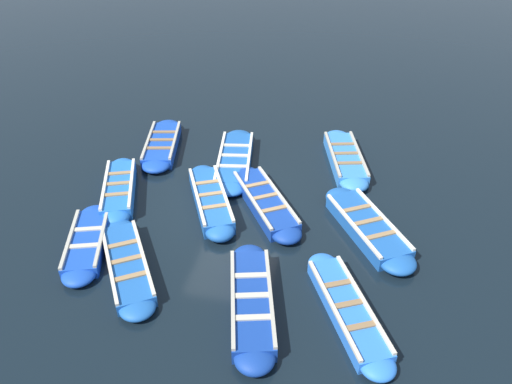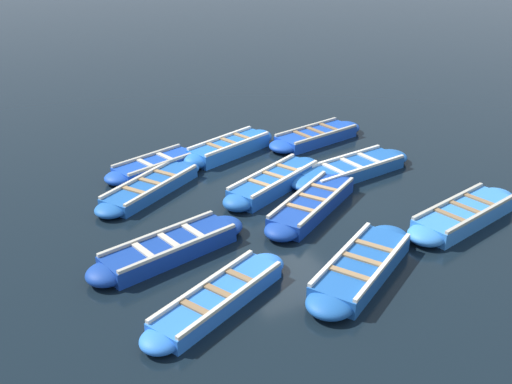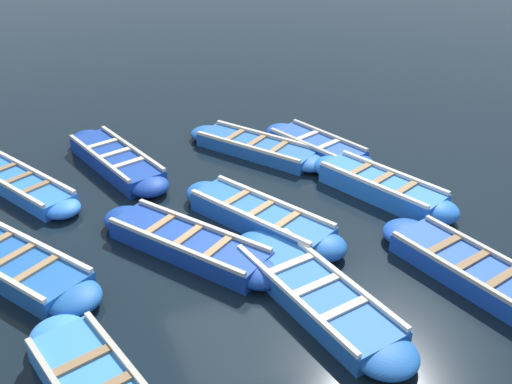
{
  "view_description": "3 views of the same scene",
  "coord_description": "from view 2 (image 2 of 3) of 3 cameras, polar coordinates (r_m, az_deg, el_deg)",
  "views": [
    {
      "loc": [
        3.07,
        -10.98,
        8.16
      ],
      "look_at": [
        0.63,
        0.43,
        0.25
      ],
      "focal_mm": 35.0,
      "sensor_mm": 36.0,
      "label": 1
    },
    {
      "loc": [
        11.8,
        -6.71,
        6.6
      ],
      "look_at": [
        0.17,
        -1.0,
        0.41
      ],
      "focal_mm": 42.0,
      "sensor_mm": 36.0,
      "label": 2
    },
    {
      "loc": [
        3.34,
        8.44,
        6.1
      ],
      "look_at": [
        -0.73,
        -0.79,
        0.37
      ],
      "focal_mm": 42.0,
      "sensor_mm": 36.0,
      "label": 3
    }
  ],
  "objects": [
    {
      "name": "boat_mid_row",
      "position": [
        18.69,
        5.74,
        5.3
      ],
      "size": [
        1.64,
        3.65,
        0.4
      ],
      "color": "#1947B7",
      "rests_on": "ground"
    },
    {
      "name": "boat_tucked",
      "position": [
        14.34,
        5.38,
        -1.18
      ],
      "size": [
        2.72,
        3.63,
        0.42
      ],
      "color": "navy",
      "rests_on": "ground"
    },
    {
      "name": "buoy_orange_near",
      "position": [
        15.9,
        4.76,
        1.56
      ],
      "size": [
        0.32,
        0.32,
        0.32
      ],
      "primitive_type": "sphere",
      "color": "#EAB214",
      "rests_on": "ground"
    },
    {
      "name": "boat_drifting",
      "position": [
        16.44,
        9.07,
        2.16
      ],
      "size": [
        1.55,
        4.11,
        0.39
      ],
      "color": "#1E59AD",
      "rests_on": "ground"
    },
    {
      "name": "boat_outer_right",
      "position": [
        12.05,
        10.03,
        -7.09
      ],
      "size": [
        2.72,
        3.65,
        0.42
      ],
      "color": "#1E59AD",
      "rests_on": "ground"
    },
    {
      "name": "boat_near_quay",
      "position": [
        17.6,
        -2.57,
        4.22
      ],
      "size": [
        1.91,
        3.43,
        0.47
      ],
      "color": "blue",
      "rests_on": "ground"
    },
    {
      "name": "boat_inner_gap",
      "position": [
        15.38,
        1.71,
        0.93
      ],
      "size": [
        2.28,
        3.61,
        0.45
      ],
      "color": "#1E59AD",
      "rests_on": "ground"
    },
    {
      "name": "boat_centre",
      "position": [
        14.58,
        19.19,
        -2.07
      ],
      "size": [
        1.74,
        3.81,
        0.44
      ],
      "color": "#3884E0",
      "rests_on": "ground"
    },
    {
      "name": "boat_outer_left",
      "position": [
        15.43,
        -10.0,
        0.45
      ],
      "size": [
        2.65,
        3.5,
        0.36
      ],
      "color": "#1E59AD",
      "rests_on": "ground"
    },
    {
      "name": "ground_plane",
      "position": [
        15.09,
        3.12,
        -0.42
      ],
      "size": [
        120.0,
        120.0,
        0.0
      ],
      "primitive_type": "plane",
      "color": "black"
    },
    {
      "name": "boat_end_of_row",
      "position": [
        11.08,
        -3.61,
        -10.08
      ],
      "size": [
        2.26,
        3.57,
        0.37
      ],
      "color": "blue",
      "rests_on": "ground"
    },
    {
      "name": "boat_far_corner",
      "position": [
        16.72,
        -9.54,
        2.52
      ],
      "size": [
        1.74,
        3.22,
        0.38
      ],
      "color": "#1947B7",
      "rests_on": "ground"
    },
    {
      "name": "buoy_yellow_far",
      "position": [
        12.21,
        -12.48,
        -7.11
      ],
      "size": [
        0.27,
        0.27,
        0.27
      ],
      "primitive_type": "sphere",
      "color": "#E05119",
      "rests_on": "ground"
    },
    {
      "name": "boat_broadside",
      "position": [
        12.61,
        -8.25,
        -5.34
      ],
      "size": [
        1.73,
        3.8,
        0.43
      ],
      "color": "navy",
      "rests_on": "ground"
    }
  ]
}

